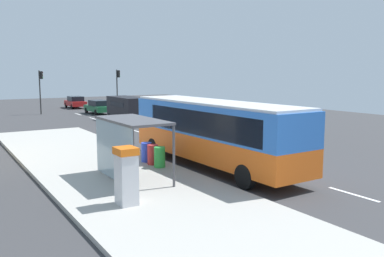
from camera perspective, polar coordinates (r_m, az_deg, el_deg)
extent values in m
cube|color=#38383A|center=(32.32, -8.48, -0.37)|extent=(56.00, 92.00, 0.04)
cube|color=#ADAAA3|center=(19.00, -11.62, -5.91)|extent=(6.20, 30.00, 0.18)
cube|color=silver|center=(16.66, 21.65, -8.57)|extent=(0.16, 2.20, 0.01)
cube|color=silver|center=(19.90, 9.94, -5.49)|extent=(0.16, 2.20, 0.01)
cube|color=silver|center=(23.75, 1.84, -3.20)|extent=(0.16, 2.20, 0.01)
cube|color=silver|center=(27.97, -3.89, -1.53)|extent=(0.16, 2.20, 0.01)
cube|color=silver|center=(32.42, -8.07, -0.29)|extent=(0.16, 2.20, 0.01)
cube|color=silver|center=(37.00, -11.24, 0.64)|extent=(0.16, 2.20, 0.01)
cube|color=silver|center=(41.68, -13.70, 1.36)|extent=(0.16, 2.20, 0.01)
cube|color=silver|center=(46.43, -15.66, 1.94)|extent=(0.16, 2.20, 0.01)
cube|color=orange|center=(19.59, 2.93, -2.40)|extent=(2.71, 11.05, 1.15)
cube|color=blue|center=(19.40, 2.96, 1.38)|extent=(2.71, 11.05, 1.45)
cube|color=silver|center=(19.33, 2.98, 3.67)|extent=(2.58, 10.82, 0.12)
cube|color=black|center=(24.00, -4.74, 2.44)|extent=(2.30, 0.16, 1.22)
cube|color=black|center=(18.31, 0.82, 0.78)|extent=(0.24, 8.58, 1.10)
cylinder|color=black|center=(22.37, -5.34, -2.63)|extent=(0.30, 1.01, 1.00)
cylinder|color=black|center=(23.49, -0.46, -2.09)|extent=(0.30, 1.01, 1.00)
cylinder|color=black|center=(16.19, 7.44, -6.73)|extent=(0.30, 1.01, 1.00)
cylinder|color=black|center=(17.71, 13.03, -5.60)|extent=(0.30, 1.01, 1.00)
cube|color=black|center=(38.50, -9.10, 2.94)|extent=(2.03, 5.21, 1.96)
cube|color=black|center=(38.48, -9.11, 3.43)|extent=(2.06, 3.13, 0.44)
cylinder|color=black|center=(37.16, -6.57, 1.29)|extent=(0.22, 0.68, 0.68)
cylinder|color=black|center=(36.42, -9.12, 1.11)|extent=(0.22, 0.68, 0.68)
cylinder|color=black|center=(40.78, -9.03, 1.82)|extent=(0.22, 0.68, 0.68)
cylinder|color=black|center=(40.10, -11.39, 1.67)|extent=(0.22, 0.68, 0.68)
cube|color=#A51919|center=(54.67, -16.04, 3.42)|extent=(1.89, 4.44, 0.60)
cube|color=black|center=(54.44, -16.01, 4.04)|extent=(1.63, 2.41, 0.60)
cylinder|color=black|center=(55.94, -17.24, 3.16)|extent=(0.21, 0.64, 0.64)
cylinder|color=black|center=(56.35, -15.62, 3.26)|extent=(0.21, 0.64, 0.64)
cylinder|color=black|center=(53.04, -16.46, 2.95)|extent=(0.21, 0.64, 0.64)
cylinder|color=black|center=(53.47, -14.76, 3.05)|extent=(0.21, 0.64, 0.64)
cube|color=#195933|center=(46.32, -13.00, 2.78)|extent=(1.95, 4.46, 0.60)
cube|color=black|center=(46.09, -12.94, 3.51)|extent=(1.66, 2.43, 0.60)
cylinder|color=black|center=(47.47, -14.57, 2.48)|extent=(0.22, 0.65, 0.64)
cylinder|color=black|center=(48.04, -12.73, 2.60)|extent=(0.22, 0.65, 0.64)
cylinder|color=black|center=(44.66, -13.28, 2.20)|extent=(0.22, 0.65, 0.64)
cylinder|color=black|center=(45.27, -11.34, 2.33)|extent=(0.22, 0.65, 0.64)
cube|color=silver|center=(13.79, -9.17, -7.07)|extent=(0.60, 0.70, 1.70)
cube|color=orange|center=(13.58, -9.26, -3.11)|extent=(0.66, 0.76, 0.24)
cube|color=black|center=(13.85, -8.01, -5.83)|extent=(0.03, 0.36, 0.44)
cylinder|color=green|center=(19.01, -4.56, -4.02)|extent=(0.52, 0.52, 0.95)
cylinder|color=red|center=(19.62, -5.51, -3.65)|extent=(0.52, 0.52, 0.95)
cylinder|color=blue|center=(20.24, -6.40, -3.31)|extent=(0.52, 0.52, 0.95)
cylinder|color=#2D2D2D|center=(49.22, -10.45, 5.27)|extent=(0.14, 0.14, 4.89)
cube|color=black|center=(49.26, -10.26, 7.54)|extent=(0.24, 0.28, 0.84)
sphere|color=#360606|center=(49.31, -10.14, 7.87)|extent=(0.16, 0.16, 0.16)
sphere|color=#3C2C03|center=(49.31, -10.13, 7.54)|extent=(0.16, 0.16, 0.16)
sphere|color=green|center=(49.31, -10.12, 7.22)|extent=(0.16, 0.16, 0.16)
cylinder|color=#2D2D2D|center=(47.52, -20.51, 4.74)|extent=(0.14, 0.14, 4.77)
cube|color=black|center=(47.52, -20.36, 7.02)|extent=(0.24, 0.28, 0.84)
sphere|color=#360606|center=(47.54, -20.24, 7.37)|extent=(0.16, 0.16, 0.16)
sphere|color=#3C2C03|center=(47.54, -20.22, 7.03)|extent=(0.16, 0.16, 0.16)
sphere|color=green|center=(47.55, -20.20, 6.69)|extent=(0.16, 0.16, 0.16)
cube|color=#4C4C51|center=(16.73, -8.34, 1.15)|extent=(1.80, 4.00, 0.10)
cube|color=#8CA5B2|center=(16.59, -10.95, -3.16)|extent=(0.06, 3.80, 2.30)
cylinder|color=#4C4C51|center=(15.62, -2.56, -3.82)|extent=(0.10, 0.10, 2.44)
cylinder|color=#4C4C51|center=(18.96, -8.24, -1.82)|extent=(0.10, 0.10, 2.44)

